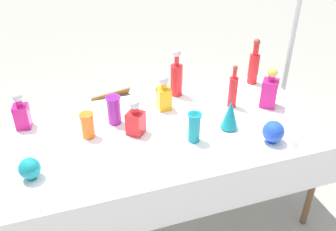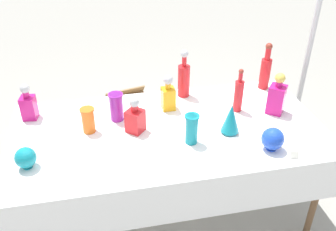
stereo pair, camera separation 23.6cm
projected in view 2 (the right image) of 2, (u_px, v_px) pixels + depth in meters
ground_plane at (168, 212)px, 2.82m from camera, size 40.00×40.00×0.00m
display_table at (169, 138)px, 2.41m from camera, size 2.01×1.02×0.76m
tall_bottle_0 at (266, 70)px, 2.81m from camera, size 0.08×0.08×0.36m
tall_bottle_1 at (239, 94)px, 2.54m from camera, size 0.06×0.06×0.31m
tall_bottle_2 at (184, 78)px, 2.71m from camera, size 0.09×0.09×0.36m
square_decanter_0 at (135, 118)px, 2.34m from camera, size 0.14×0.14×0.24m
square_decanter_1 at (277, 96)px, 2.52m from camera, size 0.15×0.15×0.29m
square_decanter_2 at (168, 95)px, 2.56m from camera, size 0.09×0.09×0.26m
square_decanter_3 at (28, 105)px, 2.46m from camera, size 0.10×0.10×0.25m
slender_vase_0 at (116, 106)px, 2.45m from camera, size 0.10×0.10×0.19m
slender_vase_1 at (192, 128)px, 2.23m from camera, size 0.09×0.09×0.19m
slender_vase_2 at (88, 119)px, 2.34m from camera, size 0.09×0.09×0.17m
fluted_vase_0 at (231, 118)px, 2.32m from camera, size 0.11×0.11×0.20m
round_bowl_0 at (273, 139)px, 2.19m from camera, size 0.13×0.13×0.14m
round_bowl_1 at (26, 158)px, 2.05m from camera, size 0.12×0.12×0.13m
price_tag_left at (294, 155)px, 2.15m from camera, size 0.05×0.02×0.04m
cardboard_box_behind_left at (127, 117)px, 3.58m from camera, size 0.49×0.40×0.46m
canopy_pole at (309, 51)px, 3.03m from camera, size 0.18×0.18×2.40m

